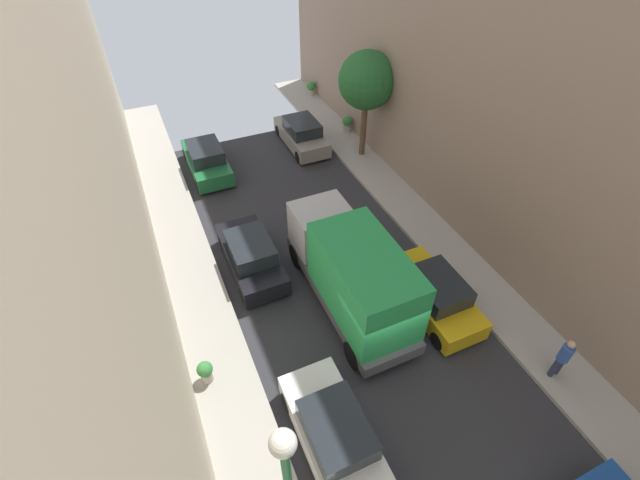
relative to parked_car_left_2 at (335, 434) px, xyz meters
The scene contains 14 objects.
ground 3.39m from the parked_car_left_2, 35.43° to the left, with size 32.00×32.00×0.00m, color #2D2D33.
sidewalk_left 3.07m from the parked_car_left_2, 140.13° to the left, with size 2.00×44.00×0.15m, color #A8A399.
sidewalk_right 7.96m from the parked_car_left_2, 14.01° to the left, with size 2.00×44.00×0.15m, color #A8A399.
parked_car_left_2 is the anchor object (origin of this frame).
parked_car_left_3 7.65m from the parked_car_left_2, 90.00° to the left, with size 1.78×4.20×1.57m.
parked_car_left_4 15.21m from the parked_car_left_2, 90.00° to the left, with size 1.78×4.20×1.57m.
parked_car_right_1 6.22m from the parked_car_left_2, 29.81° to the left, with size 1.78×4.20×1.57m.
parked_car_right_2 16.56m from the parked_car_left_2, 70.97° to the left, with size 1.78×4.20×1.57m.
delivery_truck 5.25m from the parked_car_left_2, 58.29° to the left, with size 2.26×6.60×3.38m.
pedestrian 7.38m from the parked_car_left_2, ahead, with size 0.40×0.36×1.72m.
street_tree_1 15.91m from the parked_car_left_2, 59.24° to the left, with size 2.78×2.78×5.43m.
potted_plant_0 18.00m from the parked_car_left_2, 62.39° to the left, with size 0.56×0.56×0.88m.
potted_plant_1 22.83m from the parked_car_left_2, 68.56° to the left, with size 0.58×0.58×0.89m.
potted_plant_2 4.42m from the parked_car_left_2, 129.43° to the left, with size 0.49×0.49×0.84m.
Camera 1 is at (-5.20, -6.57, 12.81)m, focal length 24.69 mm.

